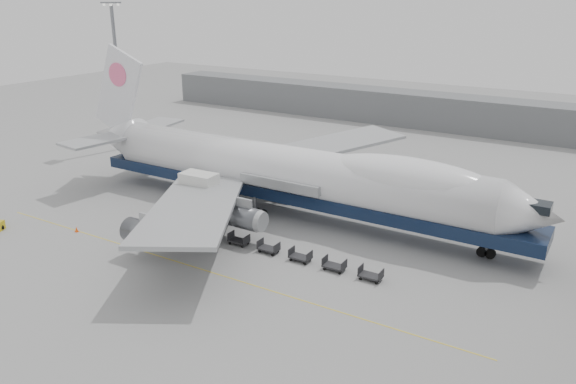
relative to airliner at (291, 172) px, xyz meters
The scene contains 14 objects.
ground 13.27m from the airliner, 93.08° to the right, with size 260.00×260.00×0.00m, color gray.
apron_line 18.87m from the airliner, 92.05° to the right, with size 60.00×0.15×0.01m, color gold.
hangar 59.01m from the airliner, 100.40° to the left, with size 110.00×8.00×7.00m, color slate.
floodlight_mast 45.14m from the airliner, 164.28° to the left, with size 2.40×2.40×25.43m.
airliner is the anchor object (origin of this frame).
catering_truck 11.69m from the airliner, 139.33° to the right, with size 4.97×3.56×6.07m.
traffic_cone 26.77m from the airliner, 136.10° to the right, with size 0.43×0.43×0.64m.
dolly_0 14.75m from the airliner, 126.86° to the right, with size 2.30×1.35×1.30m.
dolly_1 12.92m from the airliner, 111.17° to the right, with size 2.30×1.35×1.30m.
dolly_2 12.19m from the airliner, 91.43° to the right, with size 2.30×1.35×1.30m.
dolly_3 12.75m from the airliner, 71.36° to the right, with size 2.30×1.35×1.30m.
dolly_4 14.44m from the airliner, 55.02° to the right, with size 2.30×1.35×1.30m.
dolly_5 16.94m from the airliner, 43.28° to the right, with size 2.30×1.35×1.30m.
dolly_6 19.93m from the airliner, 35.07° to the right, with size 2.30×1.35×1.30m.
Camera 1 is at (35.06, -45.57, 26.80)m, focal length 35.00 mm.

